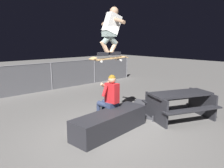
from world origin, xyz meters
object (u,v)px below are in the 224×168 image
ledge_box_main (110,122)px  picnic_table_back (180,101)px  person_sitting_on_ledge (109,97)px  skateboard (109,59)px  skater_airborne (111,29)px  kicker_ramp (145,111)px

ledge_box_main → picnic_table_back: size_ratio=1.00×
person_sitting_on_ledge → skateboard: skateboard is taller
skater_airborne → ledge_box_main: bearing=-135.7°
skateboard → picnic_table_back: 2.42m
kicker_ramp → picnic_table_back: bearing=-73.1°
skateboard → ledge_box_main: bearing=-127.0°
ledge_box_main → skateboard: bearing=53.0°
skateboard → skater_airborne: bearing=-7.8°
skateboard → skater_airborne: (0.06, -0.01, 0.69)m
ledge_box_main → kicker_ramp: size_ratio=1.44×
skater_airborne → picnic_table_back: 2.80m
person_sitting_on_ledge → picnic_table_back: 2.05m
skateboard → kicker_ramp: 2.33m
ledge_box_main → picnic_table_back: (2.07, -0.61, 0.25)m
skateboard → skater_airborne: 0.69m
skater_airborne → skateboard: bearing=172.2°
ledge_box_main → skateboard: (0.18, 0.24, 1.50)m
kicker_ramp → picnic_table_back: picnic_table_back is taller
person_sitting_on_ledge → skateboard: (-0.13, -0.16, 1.00)m
skater_airborne → picnic_table_back: size_ratio=0.54×
skateboard → picnic_table_back: size_ratio=0.50×
ledge_box_main → kicker_ramp: (1.78, 0.37, -0.20)m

